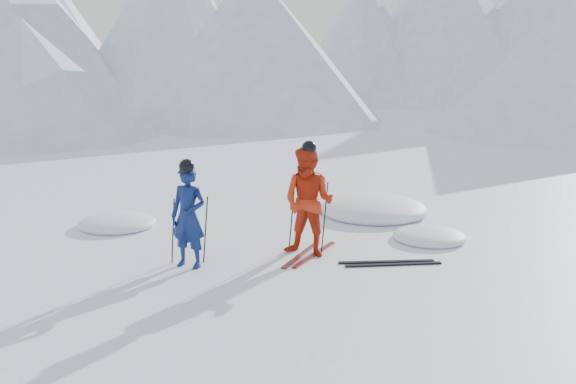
{
  "coord_description": "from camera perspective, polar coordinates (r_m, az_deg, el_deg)",
  "views": [
    {
      "loc": [
        -1.77,
        -10.53,
        3.41
      ],
      "look_at": [
        -1.82,
        0.5,
        1.1
      ],
      "focal_mm": 38.0,
      "sensor_mm": 36.0,
      "label": 1
    }
  ],
  "objects": [
    {
      "name": "pole_blue_left",
      "position": [
        10.73,
        -10.71,
        -3.62
      ],
      "size": [
        0.12,
        0.08,
        1.17
      ],
      "primitive_type": "cylinder",
      "rotation": [
        0.05,
        0.08,
        0.0
      ],
      "color": "black",
      "rests_on": "ground"
    },
    {
      "name": "ski_worn_right",
      "position": [
        11.19,
        2.52,
        -5.84
      ],
      "size": [
        0.85,
        1.56,
        0.03
      ],
      "primitive_type": "cube",
      "rotation": [
        0.0,
        0.0,
        -0.47
      ],
      "color": "black",
      "rests_on": "ground"
    },
    {
      "name": "pole_blue_right",
      "position": [
        10.74,
        -7.72,
        -3.51
      ],
      "size": [
        0.12,
        0.07,
        1.17
      ],
      "primitive_type": "cylinder",
      "rotation": [
        -0.04,
        0.08,
        0.0
      ],
      "color": "black",
      "rests_on": "ground"
    },
    {
      "name": "snow_lumps",
      "position": [
        13.77,
        4.25,
        -2.54
      ],
      "size": [
        8.01,
        4.1,
        0.55
      ],
      "color": "white",
      "rests_on": "ground"
    },
    {
      "name": "ski_loose_b",
      "position": [
        10.78,
        9.84,
        -6.7
      ],
      "size": [
        1.7,
        0.28,
        0.03
      ],
      "primitive_type": "cube",
      "rotation": [
        0.0,
        0.0,
        1.68
      ],
      "color": "black",
      "rests_on": "ground"
    },
    {
      "name": "ground",
      "position": [
        11.21,
        9.38,
        -6.05
      ],
      "size": [
        160.0,
        160.0,
        0.0
      ],
      "primitive_type": "plane",
      "color": "white",
      "rests_on": "ground"
    },
    {
      "name": "skier_red",
      "position": [
        10.93,
        1.94,
        -0.93
      ],
      "size": [
        1.2,
        1.09,
        1.99
      ],
      "primitive_type": "imported",
      "rotation": [
        0.0,
        0.0,
        -0.43
      ],
      "color": "red",
      "rests_on": "ground"
    },
    {
      "name": "pole_red_left",
      "position": [
        11.24,
        0.36,
        -2.3
      ],
      "size": [
        0.13,
        0.1,
        1.33
      ],
      "primitive_type": "cylinder",
      "rotation": [
        0.06,
        0.08,
        0.0
      ],
      "color": "black",
      "rests_on": "ground"
    },
    {
      "name": "pole_red_right",
      "position": [
        11.16,
        3.45,
        -2.43
      ],
      "size": [
        0.13,
        0.09,
        1.33
      ],
      "primitive_type": "cylinder",
      "rotation": [
        -0.05,
        0.08,
        0.0
      ],
      "color": "black",
      "rests_on": "ground"
    },
    {
      "name": "ski_worn_left",
      "position": [
        11.18,
        1.29,
        -5.84
      ],
      "size": [
        0.74,
        1.6,
        0.03
      ],
      "primitive_type": "cube",
      "rotation": [
        0.0,
        0.0,
        -0.4
      ],
      "color": "black",
      "rests_on": "ground"
    },
    {
      "name": "ski_loose_a",
      "position": [
        10.91,
        9.19,
        -6.46
      ],
      "size": [
        1.7,
        0.22,
        0.03
      ],
      "primitive_type": "cube",
      "rotation": [
        0.0,
        0.0,
        1.65
      ],
      "color": "black",
      "rests_on": "ground"
    },
    {
      "name": "mountain_range",
      "position": [
        46.56,
        9.87,
        15.73
      ],
      "size": [
        106.15,
        62.94,
        15.53
      ],
      "color": "#B2BCD1",
      "rests_on": "ground"
    },
    {
      "name": "skier_blue",
      "position": [
        10.46,
        -9.31,
        -2.3
      ],
      "size": [
        0.75,
        0.63,
        1.77
      ],
      "primitive_type": "imported",
      "rotation": [
        0.0,
        0.0,
        -0.38
      ],
      "color": "#0D1D52",
      "rests_on": "ground"
    }
  ]
}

